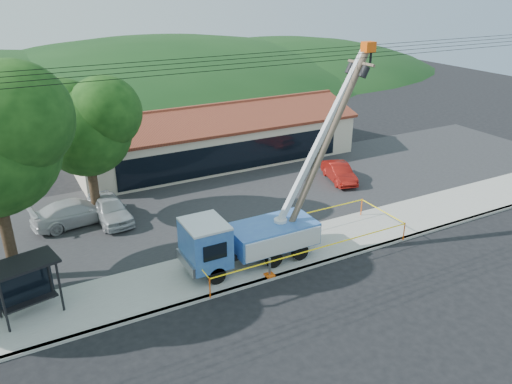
{
  "coord_description": "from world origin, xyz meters",
  "views": [
    {
      "loc": [
        -11.43,
        -16.17,
        13.78
      ],
      "look_at": [
        -0.14,
        5.0,
        3.51
      ],
      "focal_mm": 35.0,
      "sensor_mm": 36.0,
      "label": 1
    }
  ],
  "objects": [
    {
      "name": "sidewalk",
      "position": [
        0.0,
        4.0,
        0.07
      ],
      "size": [
        60.0,
        4.0,
        0.15
      ],
      "primitive_type": "cube",
      "color": "#A3A098",
      "rests_on": "ground"
    },
    {
      "name": "caution_tape",
      "position": [
        1.71,
        3.73,
        0.97
      ],
      "size": [
        11.91,
        3.8,
        1.1
      ],
      "color": "#FF590D",
      "rests_on": "ground"
    },
    {
      "name": "tree_lot",
      "position": [
        -7.0,
        13.0,
        6.21
      ],
      "size": [
        6.3,
        5.6,
        8.94
      ],
      "color": "#332316",
      "rests_on": "ground"
    },
    {
      "name": "strip_mall",
      "position": [
        4.0,
        19.98,
        1.88
      ],
      "size": [
        22.5,
        8.53,
        4.67
      ],
      "color": "beige",
      "rests_on": "ground"
    },
    {
      "name": "utility_truck",
      "position": [
        -1.18,
        3.93,
        1.75
      ],
      "size": [
        10.46,
        3.83,
        10.79
      ],
      "color": "black",
      "rests_on": "ground"
    },
    {
      "name": "car_white",
      "position": [
        -8.24,
        12.91,
        0.0
      ],
      "size": [
        5.45,
        2.84,
        1.51
      ],
      "primitive_type": "imported",
      "rotation": [
        0.0,
        0.0,
        1.71
      ],
      "color": "silver",
      "rests_on": "ground"
    },
    {
      "name": "parking_lot",
      "position": [
        0.0,
        12.0,
        0.05
      ],
      "size": [
        60.0,
        12.0,
        0.1
      ],
      "primitive_type": "cube",
      "color": "#28282B",
      "rests_on": "ground"
    },
    {
      "name": "car_red",
      "position": [
        9.97,
        11.02,
        0.0
      ],
      "size": [
        2.38,
        4.25,
        1.33
      ],
      "primitive_type": "imported",
      "rotation": [
        0.0,
        0.0,
        -0.26
      ],
      "color": "#9C160F",
      "rests_on": "ground"
    },
    {
      "name": "car_silver",
      "position": [
        -6.34,
        12.37,
        0.0
      ],
      "size": [
        2.23,
        4.73,
        1.56
      ],
      "primitive_type": "imported",
      "rotation": [
        0.0,
        0.0,
        0.09
      ],
      "color": "silver",
      "rests_on": "ground"
    },
    {
      "name": "curb",
      "position": [
        0.0,
        2.1,
        0.07
      ],
      "size": [
        60.0,
        0.25,
        0.15
      ],
      "primitive_type": "cube",
      "color": "#A3A098",
      "rests_on": "ground"
    },
    {
      "name": "hill_east",
      "position": [
        30.0,
        55.0,
        0.0
      ],
      "size": [
        72.8,
        52.0,
        26.0
      ],
      "primitive_type": "ellipsoid",
      "color": "#133614",
      "rests_on": "ground"
    },
    {
      "name": "bus_shelter",
      "position": [
        -11.63,
        4.66,
        2.08
      ],
      "size": [
        3.01,
        2.21,
        2.62
      ],
      "rotation": [
        0.0,
        0.0,
        0.21
      ],
      "color": "black",
      "rests_on": "ground"
    },
    {
      "name": "leaning_pole",
      "position": [
        3.23,
        3.74,
        5.94
      ],
      "size": [
        5.36,
        1.96,
        10.69
      ],
      "color": "brown",
      "rests_on": "ground"
    },
    {
      "name": "hill_center",
      "position": [
        10.0,
        55.0,
        0.0
      ],
      "size": [
        89.6,
        64.0,
        32.0
      ],
      "primitive_type": "ellipsoid",
      "color": "#133614",
      "rests_on": "ground"
    },
    {
      "name": "ground",
      "position": [
        0.0,
        0.0,
        0.0
      ],
      "size": [
        120.0,
        120.0,
        0.0
      ],
      "primitive_type": "plane",
      "color": "black",
      "rests_on": "ground"
    }
  ]
}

